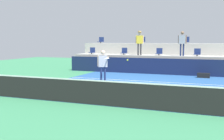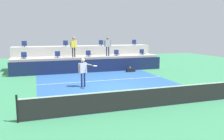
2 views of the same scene
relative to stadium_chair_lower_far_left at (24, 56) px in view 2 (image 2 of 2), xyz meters
The scene contains 21 objects.
ground_plane 9.13m from the stadium_chair_lower_far_left, 53.40° to the right, with size 40.00×40.00×0.00m, color #388456.
court_inner_paint 8.36m from the stadium_chair_lower_far_left, 49.25° to the right, with size 9.00×10.00×0.01m, color #285693.
court_service_line 7.37m from the stadium_chair_lower_far_left, 41.98° to the right, with size 9.00×0.06×0.00m, color white.
tennis_net 12.49m from the stadium_chair_lower_far_left, 64.44° to the right, with size 10.48×0.08×1.07m.
sponsor_backboard 5.59m from the stadium_chair_lower_far_left, 12.94° to the right, with size 13.00×0.16×1.10m, color #141E42.
seating_tier_lower 5.44m from the stadium_chair_lower_far_left, ahead, with size 13.00×1.80×1.25m, color #ADAAA3.
seating_tier_upper 5.70m from the stadium_chair_lower_far_left, 19.16° to the left, with size 13.00×1.80×2.10m, color #ADAAA3.
stadium_chair_lower_far_left is the anchor object (origin of this frame).
stadium_chair_lower_left 2.71m from the stadium_chair_lower_far_left, ahead, with size 0.44×0.40×0.52m.
stadium_chair_lower_center 5.40m from the stadium_chair_lower_far_left, ahead, with size 0.44×0.40×0.52m.
stadium_chair_lower_right 8.08m from the stadium_chair_lower_far_left, ahead, with size 0.44×0.40×0.52m.
stadium_chair_lower_far_right 10.68m from the stadium_chair_lower_far_left, ahead, with size 0.44×0.40×0.52m.
stadium_chair_upper_far_left 1.99m from the stadium_chair_lower_far_left, 90.01° to the left, with size 0.44×0.40×0.52m.
stadium_chair_upper_left 4.15m from the stadium_chair_lower_far_left, 26.30° to the left, with size 0.44×0.40×0.52m.
stadium_chair_upper_right 7.38m from the stadium_chair_lower_far_left, 14.21° to the left, with size 0.44×0.40×0.52m.
stadium_chair_upper_far_right 10.84m from the stadium_chair_lower_far_left, ahead, with size 0.44×0.40×0.52m.
tennis_player 7.32m from the stadium_chair_lower_far_left, 59.98° to the right, with size 1.04×1.16×1.80m.
spectator_with_hat 4.14m from the stadium_chair_lower_far_left, ahead, with size 0.60×0.49×1.77m.
spectator_leaning_on_rail 7.14m from the stadium_chair_lower_far_left, ahead, with size 0.60×0.25×1.71m.
tennis_ball 10.40m from the stadium_chair_lower_far_left, 56.11° to the right, with size 0.07×0.07×0.07m.
equipment_bag 8.98m from the stadium_chair_lower_far_left, 13.38° to the right, with size 0.76×0.28×0.30m, color black.
Camera 2 is at (-4.44, -12.91, 3.33)m, focal length 36.97 mm.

